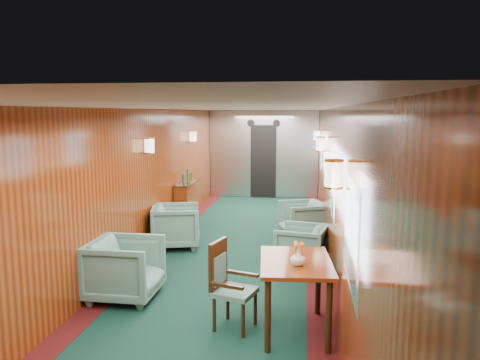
{
  "coord_description": "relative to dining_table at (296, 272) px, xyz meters",
  "views": [
    {
      "loc": [
        1.15,
        -6.89,
        2.34
      ],
      "look_at": [
        0.0,
        1.25,
        1.15
      ],
      "focal_mm": 35.0,
      "sensor_mm": 36.0,
      "label": 1
    }
  ],
  "objects": [
    {
      "name": "room",
      "position": [
        -1.07,
        2.1,
        0.97
      ],
      "size": [
        12.0,
        12.1,
        2.4
      ],
      "color": "black",
      "rests_on": "ground"
    },
    {
      "name": "flower_vase",
      "position": [
        0.02,
        -0.16,
        0.21
      ],
      "size": [
        0.18,
        0.18,
        0.16
      ],
      "primitive_type": "imported",
      "rotation": [
        0.0,
        0.0,
        0.18
      ],
      "color": "beige",
      "rests_on": "dining_table"
    },
    {
      "name": "dining_table",
      "position": [
        0.0,
        0.0,
        0.0
      ],
      "size": [
        0.83,
        1.12,
        0.79
      ],
      "rotation": [
        0.0,
        0.0,
        0.09
      ],
      "color": "maroon",
      "rests_on": "ground"
    },
    {
      "name": "bulkhead",
      "position": [
        -1.07,
        8.01,
        0.52
      ],
      "size": [
        2.98,
        0.17,
        2.39
      ],
      "color": "#BBBDC2",
      "rests_on": "ground"
    },
    {
      "name": "wall_sconces",
      "position": [
        -1.07,
        2.66,
        1.12
      ],
      "size": [
        2.97,
        7.97,
        0.25
      ],
      "color": "beige",
      "rests_on": "ground"
    },
    {
      "name": "credenza",
      "position": [
        -2.41,
        4.69,
        -0.22
      ],
      "size": [
        0.31,
        0.97,
        1.15
      ],
      "color": "maroon",
      "rests_on": "ground"
    },
    {
      "name": "armchair_left_near",
      "position": [
        -2.15,
        0.62,
        -0.28
      ],
      "size": [
        0.85,
        0.83,
        0.77
      ],
      "primitive_type": "imported",
      "rotation": [
        0.0,
        0.0,
        1.57
      ],
      "color": "#204B46",
      "rests_on": "ground"
    },
    {
      "name": "armchair_right_near",
      "position": [
        0.04,
        2.13,
        -0.34
      ],
      "size": [
        0.86,
        0.84,
        0.66
      ],
      "primitive_type": "imported",
      "rotation": [
        0.0,
        0.0,
        -1.79
      ],
      "color": "#204B46",
      "rests_on": "ground"
    },
    {
      "name": "side_chair",
      "position": [
        -0.74,
        0.02,
        -0.14
      ],
      "size": [
        0.52,
        0.54,
        0.96
      ],
      "rotation": [
        0.0,
        0.0,
        -0.28
      ],
      "color": "#204B46",
      "rests_on": "ground"
    },
    {
      "name": "windows_right",
      "position": [
        0.42,
        2.35,
        0.78
      ],
      "size": [
        0.02,
        8.6,
        0.8
      ],
      "color": "silver",
      "rests_on": "ground"
    },
    {
      "name": "armchair_left_far",
      "position": [
        -2.14,
        2.94,
        -0.29
      ],
      "size": [
        0.99,
        0.98,
        0.75
      ],
      "primitive_type": "imported",
      "rotation": [
        0.0,
        0.0,
        1.82
      ],
      "color": "#204B46",
      "rests_on": "ground"
    },
    {
      "name": "armchair_right_far",
      "position": [
        0.05,
        3.8,
        -0.31
      ],
      "size": [
        0.99,
        0.98,
        0.7
      ],
      "primitive_type": "imported",
      "rotation": [
        0.0,
        0.0,
        -1.2
      ],
      "color": "#204B46",
      "rests_on": "ground"
    }
  ]
}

